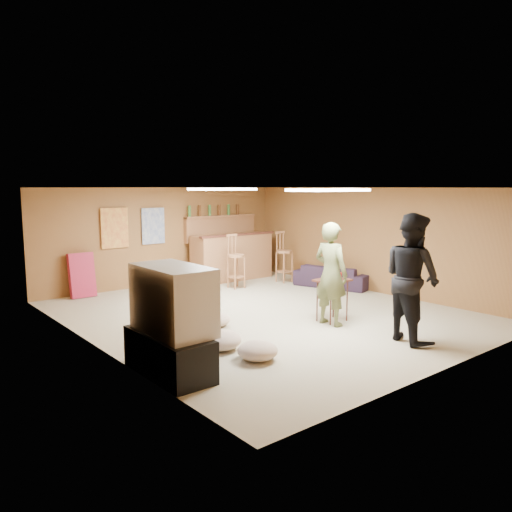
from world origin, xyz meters
TOP-DOWN VIEW (x-y plane):
  - ground at (0.00, 0.00)m, footprint 7.00×7.00m
  - ceiling at (0.00, 0.00)m, footprint 6.00×7.00m
  - wall_back at (0.00, 3.50)m, footprint 6.00×0.02m
  - wall_front at (0.00, -3.50)m, footprint 6.00×0.02m
  - wall_left at (-3.00, 0.00)m, footprint 0.02×7.00m
  - wall_right at (3.00, 0.00)m, footprint 0.02×7.00m
  - tv_stand at (-2.72, -1.50)m, footprint 0.55×1.30m
  - dvd_box at (-2.50, -1.50)m, footprint 0.35×0.50m
  - tv_body at (-2.65, -1.50)m, footprint 0.60×1.10m
  - tv_screen at (-2.34, -1.50)m, footprint 0.02×0.95m
  - bar_counter at (1.50, 2.95)m, footprint 2.00×0.60m
  - bar_lip at (1.50, 2.70)m, footprint 2.10×0.12m
  - bar_shelf at (1.50, 3.40)m, footprint 2.00×0.18m
  - bar_backing at (1.50, 3.42)m, footprint 2.00×0.14m
  - poster_left at (-1.20, 3.46)m, footprint 0.60×0.03m
  - poster_right at (-0.30, 3.46)m, footprint 0.55×0.03m
  - folding_chair_stack at (-2.00, 3.30)m, footprint 0.50×0.26m
  - ceiling_panel_front at (0.00, -1.50)m, footprint 1.20×0.60m
  - ceiling_panel_back at (0.00, 1.20)m, footprint 1.20×0.60m
  - person_olive at (0.38, -1.24)m, footprint 0.46×0.64m
  - person_black at (0.65, -2.54)m, footprint 0.93×1.07m
  - sofa at (2.70, 0.82)m, footprint 1.12×1.77m
  - tray_table at (0.56, -1.11)m, footprint 0.56×0.46m
  - cup_red_near at (0.44, -1.06)m, footprint 0.11×0.11m
  - cup_red_far at (0.66, -1.17)m, footprint 0.09×0.09m
  - cup_blue at (0.68, -1.03)m, footprint 0.08×0.08m
  - bar_stool_left at (0.96, 2.07)m, footprint 0.46×0.46m
  - bar_stool_right at (2.25, 1.92)m, footprint 0.42×0.42m
  - cushion_near_tv at (-1.72, -1.14)m, footprint 0.73×0.73m
  - cushion_mid at (-1.13, -0.15)m, footprint 0.54×0.54m
  - cushion_far at (-1.59, -1.78)m, footprint 0.65×0.65m
  - bottle_row at (1.30, 3.38)m, footprint 1.48×0.08m

SIDE VIEW (x-z plane):
  - ground at x=0.00m, z-range 0.00..0.00m
  - cushion_mid at x=-1.13m, z-range 0.00..0.22m
  - cushion_far at x=-1.59m, z-range 0.00..0.24m
  - cushion_near_tv at x=-1.72m, z-range 0.00..0.26m
  - dvd_box at x=-2.50m, z-range 0.11..0.19m
  - sofa at x=2.70m, z-range 0.00..0.48m
  - tv_stand at x=-2.72m, z-range 0.00..0.50m
  - tray_table at x=0.56m, z-range 0.00..0.70m
  - folding_chair_stack at x=-2.00m, z-range -0.01..0.91m
  - bar_stool_right at x=2.25m, z-range 0.00..1.08m
  - bar_counter at x=1.50m, z-range 0.00..1.10m
  - bar_stool_left at x=0.96m, z-range 0.00..1.24m
  - cup_blue at x=0.68m, z-range 0.70..0.81m
  - cup_red_far at x=0.66m, z-range 0.70..0.82m
  - cup_red_near at x=0.44m, z-range 0.70..0.82m
  - person_olive at x=0.38m, z-range 0.00..1.67m
  - tv_body at x=-2.65m, z-range 0.50..1.30m
  - tv_screen at x=-2.34m, z-range 0.57..1.23m
  - person_black at x=0.65m, z-range 0.00..1.86m
  - wall_back at x=0.00m, z-range 0.00..2.20m
  - wall_front at x=0.00m, z-range 0.00..2.20m
  - wall_left at x=-3.00m, z-range 0.00..2.20m
  - wall_right at x=3.00m, z-range 0.00..2.20m
  - bar_lip at x=1.50m, z-range 1.08..1.12m
  - bar_backing at x=1.50m, z-range 0.90..1.50m
  - poster_left at x=-1.20m, z-range 0.93..1.78m
  - poster_right at x=-0.30m, z-range 0.95..1.75m
  - bar_shelf at x=1.50m, z-range 1.48..1.52m
  - bottle_row at x=1.30m, z-range 1.52..1.78m
  - ceiling_panel_front at x=0.00m, z-range 2.15..2.19m
  - ceiling_panel_back at x=0.00m, z-range 2.15..2.19m
  - ceiling at x=0.00m, z-range 2.19..2.21m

